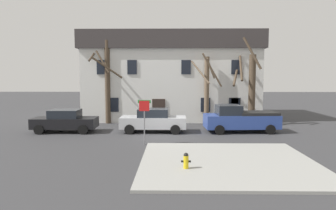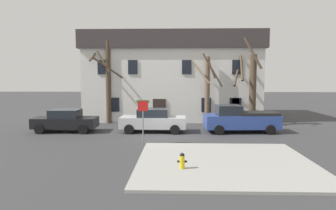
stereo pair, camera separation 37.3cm
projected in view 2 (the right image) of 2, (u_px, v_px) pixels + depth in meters
name	position (u px, v px, depth m)	size (l,w,h in m)	color
ground_plane	(163.00, 138.00, 19.95)	(120.00, 120.00, 0.00)	#38383A
sidewalk_slab	(225.00, 162.00, 14.02)	(8.04, 7.45, 0.12)	#999993
building_main	(173.00, 76.00, 30.11)	(16.17, 9.16, 7.98)	white
tree_bare_near	(108.00, 78.00, 25.91)	(2.84, 2.84, 7.06)	#4C3D2D
tree_bare_mid	(207.00, 88.00, 25.24)	(2.59, 1.56, 5.87)	brown
tree_bare_far	(251.00, 87.00, 24.62)	(2.30, 2.71, 7.12)	#4C3D2D
car_black_sedan	(66.00, 121.00, 22.07)	(4.54, 2.17, 1.63)	black
car_silver_sedan	(153.00, 120.00, 21.96)	(4.71, 2.06, 1.70)	#B7BABF
pickup_truck_blue	(240.00, 119.00, 21.88)	(5.36, 2.47, 1.97)	#2D4799
fire_hydrant	(182.00, 160.00, 12.87)	(0.42, 0.22, 0.68)	gold
street_sign_pole	(143.00, 113.00, 17.83)	(0.76, 0.07, 2.64)	slate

